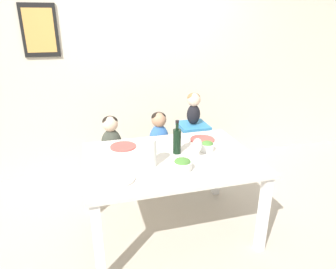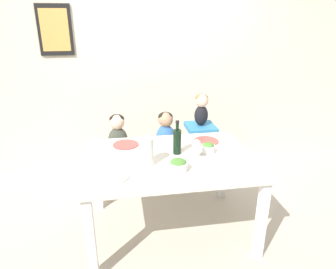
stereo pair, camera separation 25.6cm
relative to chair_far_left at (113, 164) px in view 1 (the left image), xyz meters
The scene contains 17 objects.
ground_plane 0.95m from the chair_far_left, 59.92° to the right, with size 14.00×14.00×0.00m, color #BCB2A3.
wall_back 1.27m from the chair_far_left, 58.28° to the left, with size 10.00×0.09×2.70m.
dining_table 0.91m from the chair_far_left, 59.92° to the right, with size 1.45×1.04×0.75m.
chair_far_left is the anchor object (origin of this frame).
chair_far_center 0.52m from the chair_far_left, ahead, with size 0.37×0.40×0.45m.
chair_right_highchair 0.94m from the chair_far_left, ahead, with size 0.31×0.34×0.75m.
person_child_left 0.32m from the chair_far_left, 90.00° to the left, with size 0.22×0.18×0.46m.
person_child_center 0.61m from the chair_far_left, ahead, with size 0.22×0.18×0.46m.
person_baby_right 1.08m from the chair_far_left, ahead, with size 0.15×0.15×0.35m.
wine_bottle 0.98m from the chair_far_left, 52.96° to the right, with size 0.07×0.07×0.30m.
paper_towel_roll 1.01m from the chair_far_left, 74.86° to the right, with size 0.11×0.11×0.23m.
wine_glass_near 1.16m from the chair_far_left, 51.84° to the right, with size 0.08×0.08×0.18m.
salad_bowl_large 1.17m from the chair_far_left, 64.91° to the right, with size 0.15×0.15×0.09m.
salad_bowl_small 1.14m from the chair_far_left, 41.90° to the right, with size 0.12×0.12×0.09m.
dinner_plate_front_left 1.09m from the chair_far_left, 92.04° to the right, with size 0.24×0.24×0.01m.
dinner_plate_back_left 0.57m from the chair_far_left, 80.19° to the right, with size 0.24×0.24×0.01m.
dinner_plate_back_right 1.03m from the chair_far_left, 28.64° to the right, with size 0.24×0.24×0.01m.
Camera 1 is at (-0.64, -2.23, 1.85)m, focal length 32.00 mm.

